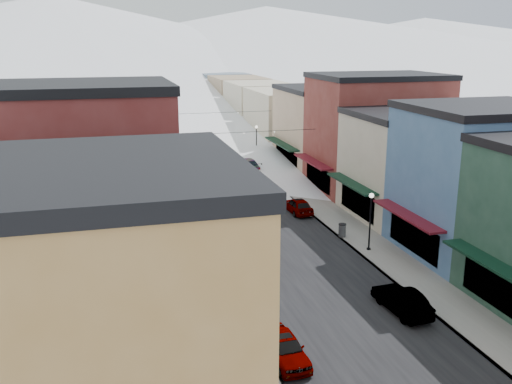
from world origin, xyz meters
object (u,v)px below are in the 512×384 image
streetlamp_near (371,214)px  car_dark_hatch (231,256)px  car_green_sedan (402,300)px  trash_can (342,230)px  car_silver_sedan (285,348)px

streetlamp_near → car_dark_hatch: bearing=-177.4°
car_green_sedan → streetlamp_near: bearing=-108.7°
car_green_sedan → streetlamp_near: 9.57m
car_dark_hatch → trash_can: (9.50, 3.52, -0.19)m
car_silver_sedan → car_green_sedan: size_ratio=0.93×
trash_can → streetlamp_near: (0.73, -3.06, 2.12)m
car_silver_sedan → trash_can: size_ratio=3.90×
car_dark_hatch → streetlamp_near: size_ratio=1.24×
car_green_sedan → trash_can: bearing=-101.6°
car_silver_sedan → trash_can: 17.84m
car_dark_hatch → car_green_sedan: 11.58m
car_silver_sedan → trash_can: (9.50, 15.10, -0.01)m
car_green_sedan → trash_can: 12.20m
car_dark_hatch → trash_can: bearing=28.2°
car_dark_hatch → car_silver_sedan: bearing=-82.1°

